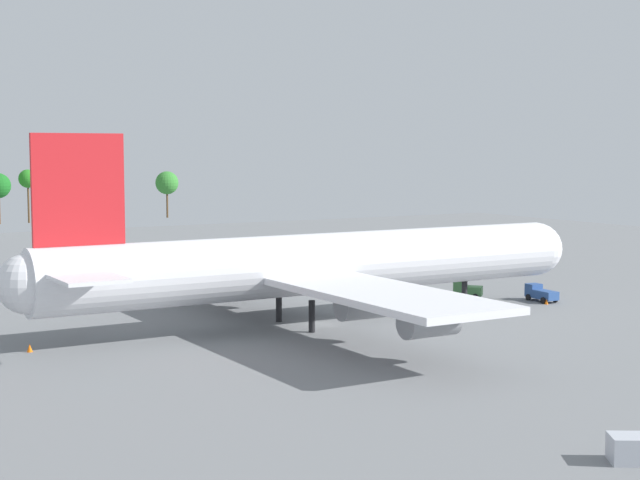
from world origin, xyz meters
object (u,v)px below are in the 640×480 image
object	(u,v)px
safety_cone_nose	(546,302)
safety_cone_tail	(30,348)
maintenance_van	(467,290)
catering_truck	(269,272)
pushback_tractor	(541,293)
cargo_container_fore	(634,449)
cargo_airplane	(318,265)

from	to	relation	value
safety_cone_nose	safety_cone_tail	bearing A→B (deg)	176.43
maintenance_van	catering_truck	size ratio (longest dim) A/B	0.80
pushback_tractor	cargo_container_fore	distance (m)	65.23
pushback_tractor	cargo_container_fore	size ratio (longest dim) A/B	1.34
cargo_container_fore	safety_cone_tail	world-z (taller)	cargo_container_fore
maintenance_van	pushback_tractor	bearing A→B (deg)	-42.94
safety_cone_nose	safety_cone_tail	world-z (taller)	safety_cone_tail
cargo_container_fore	safety_cone_tail	xyz separation A→B (m)	(-24.16, 52.74, -0.45)
cargo_airplane	pushback_tractor	bearing A→B (deg)	-0.44
pushback_tractor	cargo_airplane	bearing A→B (deg)	179.56
maintenance_van	safety_cone_nose	bearing A→B (deg)	-56.65
cargo_container_fore	safety_cone_nose	distance (m)	62.70
pushback_tractor	safety_cone_tail	size ratio (longest dim) A/B	6.10
cargo_container_fore	safety_cone_nose	xyz separation A→B (m)	(39.39, 48.78, -0.52)
safety_cone_nose	safety_cone_tail	distance (m)	63.67
safety_cone_nose	catering_truck	bearing A→B (deg)	117.04
maintenance_van	cargo_container_fore	size ratio (longest dim) A/B	1.09
pushback_tractor	safety_cone_nose	bearing A→B (deg)	-116.74
cargo_airplane	cargo_container_fore	size ratio (longest dim) A/B	19.17
maintenance_van	safety_cone_tail	xyz separation A→B (m)	(-57.78, -4.79, -0.76)
catering_truck	pushback_tractor	world-z (taller)	catering_truck
pushback_tractor	safety_cone_nose	size ratio (longest dim) A/B	7.39
safety_cone_nose	safety_cone_tail	xyz separation A→B (m)	(-63.55, 3.96, 0.07)
safety_cone_tail	catering_truck	bearing A→B (deg)	37.86
catering_truck	pushback_tractor	distance (m)	41.42
pushback_tractor	safety_cone_nose	distance (m)	2.68
catering_truck	safety_cone_tail	distance (m)	55.80
safety_cone_tail	maintenance_van	bearing A→B (deg)	4.74
catering_truck	cargo_container_fore	bearing A→B (deg)	-102.88
cargo_airplane	safety_cone_nose	bearing A→B (deg)	-4.58
cargo_container_fore	safety_cone_tail	bearing A→B (deg)	114.61
pushback_tractor	cargo_container_fore	bearing A→B (deg)	-128.44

